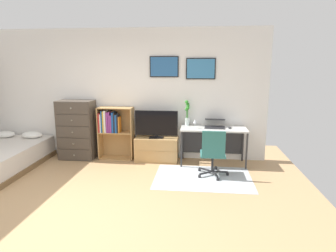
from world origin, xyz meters
The scene contains 13 objects.
ground_plane centered at (0.00, 0.00, 0.00)m, with size 7.20×7.20×0.00m, color tan.
wall_back_with_posters centered at (0.02, 2.43, 1.36)m, with size 6.12×0.09×2.70m.
area_rug centered at (1.77, 1.30, 0.00)m, with size 1.70×1.20×0.01m, color #B2B7BC.
dresser centered at (-0.88, 2.15, 0.62)m, with size 0.74×0.46×1.24m.
bookshelf centered at (-0.11, 2.22, 0.67)m, with size 0.73×0.30×1.10m.
tv_stand centered at (0.82, 2.17, 0.25)m, with size 0.88×0.41×0.49m.
television centered at (0.82, 2.15, 0.78)m, with size 0.87×0.16×0.57m.
desk centered at (1.97, 2.16, 0.60)m, with size 1.30×0.57×0.74m.
office_chair centered at (1.94, 1.38, 0.46)m, with size 0.56×0.58×0.86m.
laptop centered at (2.00, 2.19, 0.81)m, with size 0.43×0.46×0.17m.
computer_mouse centered at (2.28, 2.07, 0.76)m, with size 0.06×0.10×0.03m, color #262628.
bamboo_vase centered at (1.44, 2.28, 1.00)m, with size 0.10×0.11×0.53m.
wine_glass centered at (1.60, 2.02, 0.87)m, with size 0.07×0.07×0.18m.
Camera 1 is at (1.68, -3.55, 1.95)m, focal length 30.87 mm.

